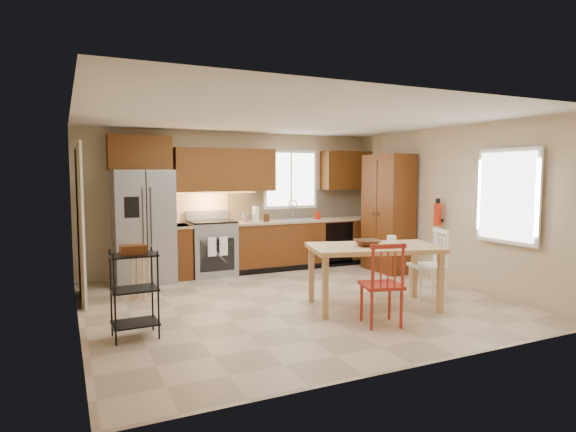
{
  "coord_description": "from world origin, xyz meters",
  "views": [
    {
      "loc": [
        -2.87,
        -5.84,
        1.75
      ],
      "look_at": [
        0.07,
        0.4,
        1.15
      ],
      "focal_mm": 30.0,
      "sensor_mm": 36.0,
      "label": 1
    }
  ],
  "objects_px": {
    "soap_bottle": "(317,214)",
    "pantry": "(388,213)",
    "range_stove": "(212,249)",
    "chair_white": "(427,264)",
    "refrigerator": "(143,226)",
    "utility_cart": "(134,294)",
    "fire_extinguisher": "(437,214)",
    "table_bowl": "(367,246)",
    "dining_table": "(373,277)",
    "chair_red": "(381,284)",
    "table_jar": "(391,241)",
    "bar_stool": "(140,276)"
  },
  "relations": [
    {
      "from": "soap_bottle",
      "to": "pantry",
      "type": "height_order",
      "value": "pantry"
    },
    {
      "from": "range_stove",
      "to": "chair_white",
      "type": "relative_size",
      "value": 0.95
    },
    {
      "from": "refrigerator",
      "to": "utility_cart",
      "type": "xyz_separation_m",
      "value": [
        -0.51,
        -2.71,
        -0.43
      ]
    },
    {
      "from": "fire_extinguisher",
      "to": "table_bowl",
      "type": "height_order",
      "value": "fire_extinguisher"
    },
    {
      "from": "soap_bottle",
      "to": "range_stove",
      "type": "bearing_deg",
      "value": 177.6
    },
    {
      "from": "range_stove",
      "to": "dining_table",
      "type": "bearing_deg",
      "value": -65.0
    },
    {
      "from": "pantry",
      "to": "chair_white",
      "type": "bearing_deg",
      "value": -110.47
    },
    {
      "from": "chair_white",
      "to": "table_bowl",
      "type": "distance_m",
      "value": 1.11
    },
    {
      "from": "refrigerator",
      "to": "table_bowl",
      "type": "xyz_separation_m",
      "value": [
        2.39,
        -2.82,
        -0.09
      ]
    },
    {
      "from": "fire_extinguisher",
      "to": "chair_red",
      "type": "bearing_deg",
      "value": -145.7
    },
    {
      "from": "refrigerator",
      "to": "table_jar",
      "type": "height_order",
      "value": "refrigerator"
    },
    {
      "from": "fire_extinguisher",
      "to": "chair_white",
      "type": "xyz_separation_m",
      "value": [
        -0.89,
        -0.79,
        -0.61
      ]
    },
    {
      "from": "range_stove",
      "to": "pantry",
      "type": "bearing_deg",
      "value": -18.29
    },
    {
      "from": "soap_bottle",
      "to": "utility_cart",
      "type": "height_order",
      "value": "soap_bottle"
    },
    {
      "from": "range_stove",
      "to": "utility_cart",
      "type": "bearing_deg",
      "value": -120.95
    },
    {
      "from": "chair_red",
      "to": "chair_white",
      "type": "xyz_separation_m",
      "value": [
        1.3,
        0.7,
        0.0
      ]
    },
    {
      "from": "pantry",
      "to": "utility_cart",
      "type": "distance_m",
      "value": 5.0
    },
    {
      "from": "pantry",
      "to": "chair_red",
      "type": "distance_m",
      "value": 3.28
    },
    {
      "from": "fire_extinguisher",
      "to": "dining_table",
      "type": "xyz_separation_m",
      "value": [
        -1.84,
        -0.84,
        -0.7
      ]
    },
    {
      "from": "fire_extinguisher",
      "to": "table_bowl",
      "type": "bearing_deg",
      "value": -156.54
    },
    {
      "from": "range_stove",
      "to": "refrigerator",
      "type": "bearing_deg",
      "value": -177.01
    },
    {
      "from": "chair_white",
      "to": "utility_cart",
      "type": "height_order",
      "value": "chair_white"
    },
    {
      "from": "chair_white",
      "to": "bar_stool",
      "type": "xyz_separation_m",
      "value": [
        -3.66,
        1.72,
        -0.16
      ]
    },
    {
      "from": "pantry",
      "to": "fire_extinguisher",
      "type": "distance_m",
      "value": 1.07
    },
    {
      "from": "soap_bottle",
      "to": "fire_extinguisher",
      "type": "xyz_separation_m",
      "value": [
        1.15,
        -1.95,
        0.1
      ]
    },
    {
      "from": "soap_bottle",
      "to": "fire_extinguisher",
      "type": "relative_size",
      "value": 0.53
    },
    {
      "from": "dining_table",
      "to": "utility_cart",
      "type": "distance_m",
      "value": 3.01
    },
    {
      "from": "pantry",
      "to": "table_jar",
      "type": "xyz_separation_m",
      "value": [
        -1.28,
        -1.79,
        -0.2
      ]
    },
    {
      "from": "soap_bottle",
      "to": "dining_table",
      "type": "bearing_deg",
      "value": -103.84
    },
    {
      "from": "pantry",
      "to": "table_jar",
      "type": "distance_m",
      "value": 2.21
    },
    {
      "from": "pantry",
      "to": "table_bowl",
      "type": "xyz_separation_m",
      "value": [
        -1.74,
        -1.89,
        -0.23
      ]
    },
    {
      "from": "refrigerator",
      "to": "bar_stool",
      "type": "distance_m",
      "value": 1.22
    },
    {
      "from": "refrigerator",
      "to": "soap_bottle",
      "type": "bearing_deg",
      "value": -0.45
    },
    {
      "from": "soap_bottle",
      "to": "bar_stool",
      "type": "distance_m",
      "value": 3.61
    },
    {
      "from": "range_stove",
      "to": "dining_table",
      "type": "height_order",
      "value": "range_stove"
    },
    {
      "from": "dining_table",
      "to": "chair_red",
      "type": "distance_m",
      "value": 0.74
    },
    {
      "from": "chair_white",
      "to": "table_jar",
      "type": "xyz_separation_m",
      "value": [
        -0.59,
        0.05,
        0.36
      ]
    },
    {
      "from": "dining_table",
      "to": "chair_white",
      "type": "xyz_separation_m",
      "value": [
        0.95,
        0.05,
        0.08
      ]
    },
    {
      "from": "refrigerator",
      "to": "chair_red",
      "type": "bearing_deg",
      "value": -58.3
    },
    {
      "from": "chair_white",
      "to": "table_bowl",
      "type": "relative_size",
      "value": 2.9
    },
    {
      "from": "soap_bottle",
      "to": "chair_red",
      "type": "distance_m",
      "value": 3.63
    },
    {
      "from": "refrigerator",
      "to": "utility_cart",
      "type": "bearing_deg",
      "value": -100.68
    },
    {
      "from": "range_stove",
      "to": "bar_stool",
      "type": "xyz_separation_m",
      "value": [
        -1.36,
        -1.11,
        -0.14
      ]
    },
    {
      "from": "refrigerator",
      "to": "fire_extinguisher",
      "type": "height_order",
      "value": "refrigerator"
    },
    {
      "from": "pantry",
      "to": "chair_white",
      "type": "xyz_separation_m",
      "value": [
        -0.69,
        -1.84,
        -0.56
      ]
    },
    {
      "from": "refrigerator",
      "to": "utility_cart",
      "type": "relative_size",
      "value": 1.91
    },
    {
      "from": "fire_extinguisher",
      "to": "chair_white",
      "type": "height_order",
      "value": "fire_extinguisher"
    },
    {
      "from": "pantry",
      "to": "bar_stool",
      "type": "height_order",
      "value": "pantry"
    },
    {
      "from": "dining_table",
      "to": "utility_cart",
      "type": "height_order",
      "value": "utility_cart"
    },
    {
      "from": "fire_extinguisher",
      "to": "dining_table",
      "type": "height_order",
      "value": "fire_extinguisher"
    }
  ]
}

